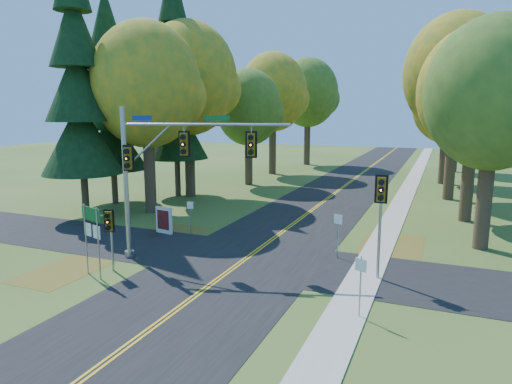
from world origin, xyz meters
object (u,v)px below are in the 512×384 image
at_px(east_signal_pole, 381,201).
at_px(route_sign_cluster, 92,227).
at_px(traffic_mast, 165,163).
at_px(info_kiosk, 164,220).

bearing_deg(east_signal_pole, route_sign_cluster, -163.78).
relative_size(east_signal_pole, route_sign_cluster, 1.45).
bearing_deg(route_sign_cluster, traffic_mast, 82.23).
height_order(traffic_mast, route_sign_cluster, traffic_mast).
distance_m(traffic_mast, east_signal_pole, 10.75).
distance_m(east_signal_pole, info_kiosk, 14.27).
relative_size(east_signal_pole, info_kiosk, 2.89).
bearing_deg(info_kiosk, east_signal_pole, -3.80).
xyz_separation_m(traffic_mast, route_sign_cluster, (-1.78, -3.53, -2.69)).
bearing_deg(traffic_mast, route_sign_cluster, -133.22).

